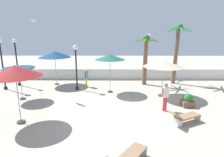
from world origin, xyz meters
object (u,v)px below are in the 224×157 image
at_px(lamp_post_0, 1,56).
at_px(lamp_post_1, 16,57).
at_px(patio_umbrella_0, 110,57).
at_px(palm_tree_0, 177,47).
at_px(seagull_1, 34,21).
at_px(lounge_chair_1, 128,157).
at_px(guest_0, 86,76).
at_px(lounge_chair_0, 184,116).
at_px(patio_umbrella_3, 19,70).
at_px(guest_1, 165,94).
at_px(planter, 188,101).
at_px(seagull_0, 149,35).
at_px(lamp_post_2, 76,61).
at_px(patio_umbrella_2, 164,64).
at_px(patio_umbrella_4, 55,54).
at_px(palm_tree_1, 146,54).
at_px(patio_umbrella_1, 15,71).

relative_size(lamp_post_0, lamp_post_1, 1.03).
height_order(patio_umbrella_0, lamp_post_1, lamp_post_1).
xyz_separation_m(palm_tree_0, seagull_1, (-11.14, -3.37, 2.04)).
height_order(lounge_chair_1, guest_0, guest_0).
bearing_deg(lamp_post_1, lounge_chair_0, -30.85).
distance_m(patio_umbrella_3, lounge_chair_1, 9.85).
distance_m(patio_umbrella_0, lamp_post_0, 8.66).
height_order(patio_umbrella_0, guest_1, patio_umbrella_0).
bearing_deg(planter, patio_umbrella_3, 173.66).
height_order(guest_1, seagull_0, seagull_0).
height_order(patio_umbrella_3, guest_0, patio_umbrella_3).
bearing_deg(lounge_chair_0, patio_umbrella_0, 126.59).
bearing_deg(lamp_post_2, seagull_1, -152.47).
distance_m(patio_umbrella_2, lamp_post_0, 12.58).
bearing_deg(lamp_post_1, palm_tree_0, 3.39).
bearing_deg(seagull_1, guest_0, 33.67).
xyz_separation_m(patio_umbrella_2, guest_0, (-5.91, 2.41, -1.42)).
distance_m(patio_umbrella_4, lounge_chair_1, 12.32).
distance_m(lamp_post_2, seagull_1, 4.14).
relative_size(patio_umbrella_3, guest_1, 1.37).
distance_m(palm_tree_1, planter, 6.08).
relative_size(lamp_post_0, lamp_post_2, 1.15).
bearing_deg(guest_0, patio_umbrella_1, -110.15).
height_order(patio_umbrella_0, lamp_post_0, lamp_post_0).
bearing_deg(patio_umbrella_1, seagull_1, 98.90).
bearing_deg(seagull_0, lamp_post_0, -160.85).
height_order(patio_umbrella_3, seagull_1, seagull_1).
bearing_deg(palm_tree_1, lamp_post_2, -163.99).
relative_size(patio_umbrella_1, patio_umbrella_2, 1.05).
bearing_deg(patio_umbrella_4, lamp_post_1, -174.63).
distance_m(patio_umbrella_1, lamp_post_2, 6.21).
bearing_deg(patio_umbrella_1, patio_umbrella_3, 114.02).
relative_size(patio_umbrella_0, lamp_post_2, 0.84).
bearing_deg(lounge_chair_1, lamp_post_0, 135.65).
height_order(patio_umbrella_1, patio_umbrella_4, patio_umbrella_1).
bearing_deg(lamp_post_2, patio_umbrella_1, -107.05).
relative_size(lamp_post_1, seagull_0, 4.53).
xyz_separation_m(patio_umbrella_1, seagull_1, (-0.72, 4.60, 2.62)).
bearing_deg(lamp_post_1, guest_1, -25.92).
bearing_deg(guest_1, planter, 23.58).
relative_size(patio_umbrella_0, guest_0, 1.92).
bearing_deg(lounge_chair_0, patio_umbrella_3, 160.44).
bearing_deg(palm_tree_0, seagull_0, 132.47).
relative_size(lounge_chair_0, guest_1, 1.13).
distance_m(lamp_post_1, guest_1, 12.75).
height_order(lamp_post_0, lounge_chair_0, lamp_post_0).
distance_m(patio_umbrella_1, planter, 10.05).
bearing_deg(patio_umbrella_4, seagull_1, -98.20).
xyz_separation_m(patio_umbrella_3, lamp_post_1, (-1.96, 3.59, 0.37)).
xyz_separation_m(patio_umbrella_3, guest_1, (9.44, -1.95, -1.07)).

